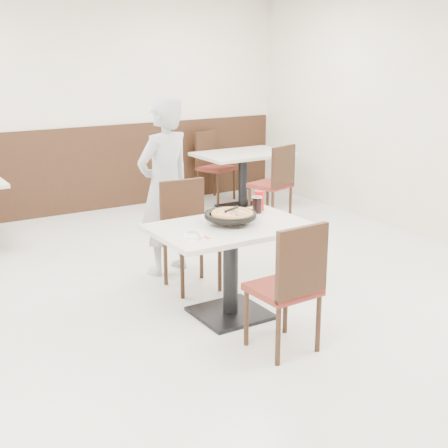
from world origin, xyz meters
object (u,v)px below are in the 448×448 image
cola_glass (257,205)px  bg_chair_right_far (216,166)px  chair_far (192,237)px  side_plate (194,236)px  bg_table_right (243,181)px  chair_near (283,286)px  diner_person (165,187)px  pizza (232,216)px  main_table (231,271)px  pizza_pan (230,218)px  bg_chair_right_near (270,183)px  red_cup (259,200)px

cola_glass → bg_chair_right_far: bg_chair_right_far is taller
chair_far → side_plate: size_ratio=5.96×
cola_glass → bg_table_right: size_ratio=0.11×
chair_near → diner_person: (0.03, 1.86, 0.35)m
bg_table_right → pizza: bearing=-124.9°
main_table → pizza: pizza is taller
diner_person → side_plate: bearing=56.2°
chair_far → bg_chair_right_far: bearing=-121.4°
pizza → bg_table_right: (1.94, 2.78, -0.44)m
main_table → diner_person: bearing=88.7°
pizza_pan → bg_chair_right_near: size_ratio=0.37×
bg_table_right → red_cup: bearing=-120.9°
main_table → pizza_pan: (0.02, 0.04, 0.42)m
red_cup → side_plate: bearing=-154.7°
main_table → side_plate: bearing=-162.2°
bg_table_right → bg_chair_right_near: bg_chair_right_near is taller
chair_near → side_plate: chair_near is taller
main_table → chair_near: 0.68m
chair_near → diner_person: 1.89m
main_table → pizza: 0.44m
pizza_pan → bg_chair_right_near: (1.91, 2.10, -0.32)m
cola_glass → bg_chair_right_far: (1.55, 3.23, -0.34)m
bg_table_right → bg_chair_right_far: bg_chair_right_far is taller
chair_far → cola_glass: bearing=130.2°
pizza_pan → pizza: bearing=-12.6°
main_table → side_plate: size_ratio=7.53×
chair_near → bg_chair_right_far: (1.94, 4.11, 0.00)m
diner_person → bg_chair_right_near: bearing=-169.3°
pizza → diner_person: diner_person is taller
bg_table_right → bg_chair_right_far: 0.62m
main_table → red_cup: (0.46, 0.28, 0.45)m
main_table → bg_chair_right_near: bearing=47.9°
pizza → bg_chair_right_far: bearing=60.8°
chair_near → bg_chair_right_near: bearing=53.3°
red_cup → bg_chair_right_far: size_ratio=0.17×
chair_far → red_cup: size_ratio=5.94×
pizza → side_plate: (-0.43, -0.16, -0.05)m
chair_far → red_cup: chair_far is taller
side_plate → bg_chair_right_near: size_ratio=0.17×
pizza → bg_chair_right_far: bg_chair_right_far is taller
pizza → red_cup: 0.49m
main_table → chair_far: (0.03, 0.68, 0.10)m
chair_near → bg_chair_right_near: 3.41m
cola_glass → bg_chair_right_far: 3.60m
side_plate → diner_person: 1.38m
diner_person → bg_chair_right_near: diner_person is taller
red_cup → bg_chair_right_near: (1.47, 1.86, -0.35)m
chair_far → side_plate: 0.95m
bg_chair_right_far → pizza: bearing=41.5°
bg_chair_right_far → pizza_pan: bearing=41.3°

